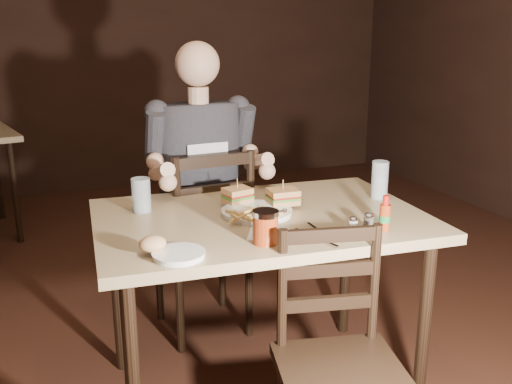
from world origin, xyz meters
name	(u,v)px	position (x,y,z in m)	size (l,w,h in m)	color
room_shell	(182,48)	(0.00, 0.00, 1.40)	(7.00, 7.00, 7.00)	black
main_table	(261,234)	(0.30, 0.02, 0.69)	(1.31, 0.93, 0.77)	tan
chair_far	(201,240)	(0.22, 0.61, 0.47)	(0.43, 0.47, 0.94)	black
chair_near	(342,373)	(0.33, -0.57, 0.42)	(0.39, 0.43, 0.85)	black
diner	(202,146)	(0.23, 0.56, 0.95)	(0.54, 0.42, 0.93)	#323035
dinner_plate	(257,213)	(0.28, 0.03, 0.78)	(0.27, 0.27, 0.02)	white
sandwich_left	(237,191)	(0.25, 0.17, 0.83)	(0.10, 0.09, 0.09)	tan
sandwich_right	(283,192)	(0.42, 0.08, 0.84)	(0.12, 0.10, 0.10)	tan
fries_pile	(253,213)	(0.24, -0.04, 0.80)	(0.24, 0.17, 0.04)	#E9B760
ketchup_dollop	(297,200)	(0.49, 0.09, 0.79)	(0.04, 0.04, 0.01)	maroon
glass_left	(141,195)	(-0.12, 0.23, 0.84)	(0.07, 0.07, 0.14)	silver
glass_right	(380,180)	(0.85, 0.05, 0.85)	(0.07, 0.07, 0.16)	silver
hot_sauce	(385,213)	(0.64, -0.30, 0.83)	(0.04, 0.04, 0.13)	#923010
salt_shaker	(353,226)	(0.52, -0.29, 0.80)	(0.03, 0.03, 0.06)	white
pepper_shaker	(369,223)	(0.58, -0.30, 0.80)	(0.04, 0.04, 0.07)	#38332D
syrup_dispenser	(265,227)	(0.20, -0.26, 0.83)	(0.09, 0.09, 0.11)	#923010
napkin	(269,235)	(0.24, -0.20, 0.77)	(0.14, 0.13, 0.00)	white
knife	(316,238)	(0.37, -0.29, 0.78)	(0.01, 0.22, 0.01)	silver
fork	(318,230)	(0.41, -0.23, 0.78)	(0.01, 0.17, 0.01)	silver
side_plate	(179,255)	(-0.10, -0.28, 0.78)	(0.16, 0.16, 0.01)	white
bread_roll	(152,244)	(-0.18, -0.23, 0.81)	(0.09, 0.07, 0.05)	tan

